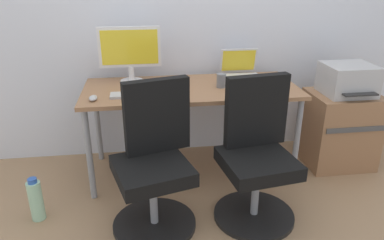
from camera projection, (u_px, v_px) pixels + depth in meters
name	position (u px, v px, depth m)	size (l,w,h in m)	color
ground_plane	(191.00, 169.00, 3.07)	(5.28, 5.28, 0.00)	#9E7A56
back_wall	(184.00, 3.00, 2.96)	(4.40, 0.04, 2.60)	silver
desk	(191.00, 95.00, 2.82)	(1.63, 0.70, 0.72)	#996B47
office_chair_left	(154.00, 164.00, 2.30)	(0.54, 0.54, 0.94)	black
office_chair_right	(256.00, 157.00, 2.38)	(0.54, 0.54, 0.94)	black
side_cabinet	(339.00, 129.00, 3.07)	(0.54, 0.45, 0.62)	#996B47
printer	(348.00, 79.00, 2.90)	(0.38, 0.40, 0.24)	#B7B7B7
water_bottle_on_floor	(36.00, 200.00, 2.41)	(0.09, 0.09, 0.31)	#A5D8B2
desktop_monitor	(130.00, 50.00, 2.83)	(0.48, 0.18, 0.43)	silver
open_laptop	(241.00, 71.00, 3.03)	(0.31, 0.27, 0.22)	silver
keyboard_by_monitor	(135.00, 95.00, 2.59)	(0.34, 0.12, 0.02)	#B7B7B7
keyboard_by_laptop	(253.00, 91.00, 2.66)	(0.34, 0.12, 0.02)	#B7B7B7
mouse_by_monitor	(185.00, 81.00, 2.87)	(0.06, 0.10, 0.03)	#2D2D2D
mouse_by_laptop	(93.00, 98.00, 2.50)	(0.06, 0.10, 0.03)	#B7B7B7
coffee_mug	(168.00, 86.00, 2.65)	(0.08, 0.08, 0.09)	red
pen_cup	(221.00, 81.00, 2.76)	(0.07, 0.07, 0.10)	slate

